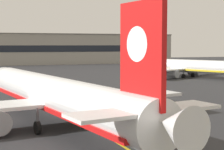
% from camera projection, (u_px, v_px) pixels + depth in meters
% --- Properties ---
extents(taxiway_centreline, '(11.50, 179.67, 0.01)m').
position_uv_depth(taxiway_centreline, '(53.00, 103.00, 54.83)').
color(taxiway_centreline, yellow).
rests_on(taxiway_centreline, ground).
extents(airliner_foreground, '(32.31, 41.21, 11.65)m').
position_uv_depth(airliner_foreground, '(55.00, 96.00, 38.44)').
color(airliner_foreground, white).
rests_on(airliner_foreground, ground).
extents(airliner_background, '(27.06, 33.76, 10.34)m').
position_uv_depth(airliner_background, '(183.00, 66.00, 97.90)').
color(airliner_background, white).
rests_on(airliner_background, ground).
extents(safety_cone_by_nose_gear, '(0.44, 0.44, 0.55)m').
position_uv_depth(safety_cone_by_nose_gear, '(46.00, 102.00, 54.43)').
color(safety_cone_by_nose_gear, orange).
rests_on(safety_cone_by_nose_gear, ground).
extents(terminal_building, '(156.50, 12.40, 13.63)m').
position_uv_depth(terminal_building, '(1.00, 49.00, 156.37)').
color(terminal_building, '#9E998E').
rests_on(terminal_building, ground).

